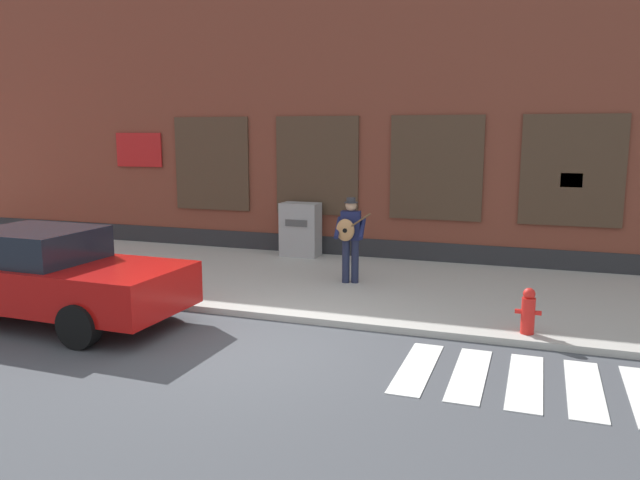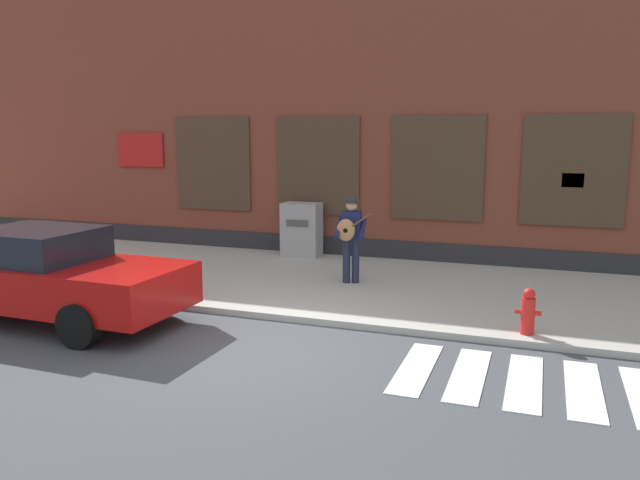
{
  "view_description": "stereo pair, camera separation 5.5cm",
  "coord_description": "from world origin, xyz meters",
  "px_view_note": "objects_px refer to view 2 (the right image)",
  "views": [
    {
      "loc": [
        3.7,
        -7.78,
        3.08
      ],
      "look_at": [
        0.37,
        1.63,
        1.35
      ],
      "focal_mm": 35.0,
      "sensor_mm": 36.0,
      "label": 1
    },
    {
      "loc": [
        3.76,
        -7.76,
        3.08
      ],
      "look_at": [
        0.37,
        1.63,
        1.35
      ],
      "focal_mm": 35.0,
      "sensor_mm": 36.0,
      "label": 2
    }
  ],
  "objects_px": {
    "red_car": "(48,275)",
    "busker": "(350,235)",
    "utility_box": "(302,230)",
    "fire_hydrant": "(528,312)"
  },
  "relations": [
    {
      "from": "red_car",
      "to": "busker",
      "type": "xyz_separation_m",
      "value": [
        4.02,
        3.76,
        0.31
      ]
    },
    {
      "from": "red_car",
      "to": "utility_box",
      "type": "xyz_separation_m",
      "value": [
        2.1,
        6.0,
        -0.01
      ]
    },
    {
      "from": "utility_box",
      "to": "fire_hydrant",
      "type": "bearing_deg",
      "value": -39.46
    },
    {
      "from": "busker",
      "to": "utility_box",
      "type": "bearing_deg",
      "value": 130.62
    },
    {
      "from": "red_car",
      "to": "fire_hydrant",
      "type": "bearing_deg",
      "value": 12.1
    },
    {
      "from": "fire_hydrant",
      "to": "busker",
      "type": "bearing_deg",
      "value": 147.75
    },
    {
      "from": "utility_box",
      "to": "fire_hydrant",
      "type": "distance_m",
      "value": 6.93
    },
    {
      "from": "busker",
      "to": "fire_hydrant",
      "type": "distance_m",
      "value": 4.1
    },
    {
      "from": "busker",
      "to": "utility_box",
      "type": "height_order",
      "value": "busker"
    },
    {
      "from": "utility_box",
      "to": "busker",
      "type": "bearing_deg",
      "value": -49.38
    }
  ]
}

